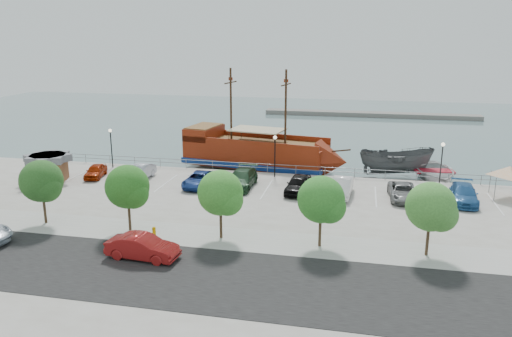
# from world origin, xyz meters

# --- Properties ---
(ground) EXTENTS (160.00, 160.00, 0.00)m
(ground) POSITION_xyz_m (0.00, 0.00, -1.00)
(ground) COLOR #4E6869
(land_slab) EXTENTS (100.00, 58.00, 1.20)m
(land_slab) POSITION_xyz_m (0.00, -21.00, -0.60)
(land_slab) COLOR gray
(land_slab) RESTS_ON ground
(street) EXTENTS (100.00, 8.00, 0.04)m
(street) POSITION_xyz_m (0.00, -16.00, 0.01)
(street) COLOR black
(street) RESTS_ON land_slab
(sidewalk) EXTENTS (100.00, 4.00, 0.05)m
(sidewalk) POSITION_xyz_m (0.00, -10.00, 0.01)
(sidewalk) COLOR #989894
(sidewalk) RESTS_ON land_slab
(seawall_railing) EXTENTS (50.00, 0.06, 1.00)m
(seawall_railing) POSITION_xyz_m (0.00, 7.80, 0.53)
(seawall_railing) COLOR gray
(seawall_railing) RESTS_ON land_slab
(far_shore) EXTENTS (40.00, 3.00, 0.80)m
(far_shore) POSITION_xyz_m (10.00, 55.00, -0.60)
(far_shore) COLOR slate
(far_shore) RESTS_ON ground
(pirate_ship) EXTENTS (19.32, 8.35, 12.00)m
(pirate_ship) POSITION_xyz_m (-1.86, 11.95, 1.01)
(pirate_ship) COLOR maroon
(pirate_ship) RESTS_ON ground
(patrol_boat) EXTENTS (8.26, 4.08, 3.06)m
(patrol_boat) POSITION_xyz_m (12.31, 12.34, 0.53)
(patrol_boat) COLOR #47494B
(patrol_boat) RESTS_ON ground
(speedboat) EXTENTS (6.62, 8.53, 1.63)m
(speedboat) POSITION_xyz_m (16.22, 11.76, -0.19)
(speedboat) COLOR silver
(speedboat) RESTS_ON ground
(dock_west) EXTENTS (6.18, 1.80, 0.35)m
(dock_west) POSITION_xyz_m (-12.66, 9.20, -0.82)
(dock_west) COLOR gray
(dock_west) RESTS_ON ground
(dock_mid) EXTENTS (6.65, 3.26, 0.37)m
(dock_mid) POSITION_xyz_m (7.36, 9.20, -0.82)
(dock_mid) COLOR slate
(dock_mid) RESTS_ON ground
(dock_east) EXTENTS (7.48, 2.23, 0.43)m
(dock_east) POSITION_xyz_m (15.53, 9.20, -0.79)
(dock_east) COLOR slate
(dock_east) RESTS_ON ground
(shed) EXTENTS (4.17, 4.17, 2.74)m
(shed) POSITION_xyz_m (-21.47, 0.24, 1.46)
(shed) COLOR brown
(shed) RESTS_ON land_slab
(canopy_tent) EXTENTS (4.15, 4.15, 3.29)m
(canopy_tent) POSITION_xyz_m (21.40, 4.23, 2.86)
(canopy_tent) COLOR slate
(canopy_tent) RESTS_ON land_slab
(street_sedan) EXTENTS (4.89, 2.03, 1.57)m
(street_sedan) POSITION_xyz_m (-5.05, -14.27, 0.79)
(street_sedan) COLOR maroon
(street_sedan) RESTS_ON street
(fire_hydrant) EXTENTS (0.27, 0.27, 0.78)m
(fire_hydrant) POSITION_xyz_m (-5.76, -10.80, 0.43)
(fire_hydrant) COLOR #CA8D01
(fire_hydrant) RESTS_ON sidewalk
(lamp_post_left) EXTENTS (0.36, 0.36, 4.28)m
(lamp_post_left) POSITION_xyz_m (-18.00, 6.50, 2.94)
(lamp_post_left) COLOR black
(lamp_post_left) RESTS_ON land_slab
(lamp_post_mid) EXTENTS (0.36, 0.36, 4.28)m
(lamp_post_mid) POSITION_xyz_m (0.00, 6.50, 2.94)
(lamp_post_mid) COLOR black
(lamp_post_mid) RESTS_ON land_slab
(lamp_post_right) EXTENTS (0.36, 0.36, 4.28)m
(lamp_post_right) POSITION_xyz_m (16.00, 6.50, 2.94)
(lamp_post_right) COLOR black
(lamp_post_right) RESTS_ON land_slab
(tree_b) EXTENTS (3.30, 3.20, 5.00)m
(tree_b) POSITION_xyz_m (-14.85, -10.07, 3.30)
(tree_b) COLOR #473321
(tree_b) RESTS_ON sidewalk
(tree_c) EXTENTS (3.30, 3.20, 5.00)m
(tree_c) POSITION_xyz_m (-7.85, -10.07, 3.30)
(tree_c) COLOR #473321
(tree_c) RESTS_ON sidewalk
(tree_d) EXTENTS (3.30, 3.20, 5.00)m
(tree_d) POSITION_xyz_m (-0.85, -10.07, 3.30)
(tree_d) COLOR #473321
(tree_d) RESTS_ON sidewalk
(tree_e) EXTENTS (3.30, 3.20, 5.00)m
(tree_e) POSITION_xyz_m (6.15, -10.07, 3.30)
(tree_e) COLOR #473321
(tree_e) RESTS_ON sidewalk
(tree_f) EXTENTS (3.30, 3.20, 5.00)m
(tree_f) POSITION_xyz_m (13.15, -10.07, 3.30)
(tree_f) COLOR #473321
(tree_f) RESTS_ON sidewalk
(parked_car_a) EXTENTS (2.32, 4.12, 1.32)m
(parked_car_a) POSITION_xyz_m (-17.80, 2.52, 0.66)
(parked_car_a) COLOR #952103
(parked_car_a) RESTS_ON land_slab
(parked_car_b) EXTENTS (1.71, 4.52, 1.47)m
(parked_car_b) POSITION_xyz_m (-13.04, 2.75, 0.74)
(parked_car_b) COLOR #A1A4B0
(parked_car_b) RESTS_ON land_slab
(parked_car_c) EXTENTS (2.30, 4.92, 1.36)m
(parked_car_c) POSITION_xyz_m (-6.52, 1.71, 0.68)
(parked_car_c) COLOR navy
(parked_car_c) RESTS_ON land_slab
(parked_car_d) EXTENTS (2.39, 5.73, 1.65)m
(parked_car_d) POSITION_xyz_m (-2.48, 2.32, 0.83)
(parked_car_d) COLOR #1C3921
(parked_car_d) RESTS_ON land_slab
(parked_car_e) EXTENTS (2.39, 4.91, 1.61)m
(parked_car_e) POSITION_xyz_m (3.03, 1.71, 0.81)
(parked_car_e) COLOR black
(parked_car_e) RESTS_ON land_slab
(parked_car_f) EXTENTS (2.05, 5.01, 1.61)m
(parked_car_f) POSITION_xyz_m (6.95, 1.60, 0.81)
(parked_car_f) COLOR white
(parked_car_f) RESTS_ON land_slab
(parked_car_g) EXTENTS (2.54, 5.10, 1.39)m
(parked_car_g) POSITION_xyz_m (12.27, 1.74, 0.69)
(parked_car_g) COLOR slate
(parked_car_g) RESTS_ON land_slab
(parked_car_h) EXTENTS (2.59, 5.44, 1.53)m
(parked_car_h) POSITION_xyz_m (17.37, 1.90, 0.77)
(parked_car_h) COLOR #245791
(parked_car_h) RESTS_ON land_slab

